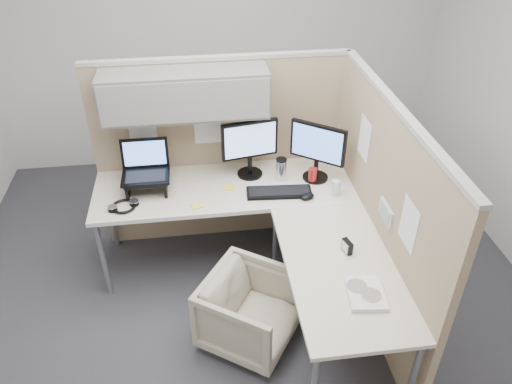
{
  "coord_description": "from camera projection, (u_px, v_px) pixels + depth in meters",
  "views": [
    {
      "loc": [
        -0.29,
        -2.65,
        2.87
      ],
      "look_at": [
        0.1,
        0.25,
        0.85
      ],
      "focal_mm": 35.0,
      "sensor_mm": 36.0,
      "label": 1
    }
  ],
  "objects": [
    {
      "name": "headphones",
      "position": [
        124.0,
        206.0,
        3.6
      ],
      "size": [
        0.23,
        0.23,
        0.03
      ],
      "rotation": [
        0.0,
        0.0,
        0.34
      ],
      "color": "black",
      "rests_on": "desk"
    },
    {
      "name": "desk",
      "position": [
        262.0,
        220.0,
        3.55
      ],
      "size": [
        2.0,
        1.98,
        0.73
      ],
      "color": "beige",
      "rests_on": "ground"
    },
    {
      "name": "soda_can_silver",
      "position": [
        313.0,
        175.0,
        3.85
      ],
      "size": [
        0.07,
        0.07,
        0.12
      ],
      "primitive_type": "cylinder",
      "color": "#B21E1E",
      "rests_on": "desk"
    },
    {
      "name": "monitor_left",
      "position": [
        250.0,
        144.0,
        3.81
      ],
      "size": [
        0.44,
        0.2,
        0.47
      ],
      "rotation": [
        0.0,
        0.0,
        0.18
      ],
      "color": "black",
      "rests_on": "desk"
    },
    {
      "name": "partition_right",
      "position": [
        378.0,
        213.0,
        3.41
      ],
      "size": [
        0.07,
        2.03,
        1.63
      ],
      "color": "tan",
      "rests_on": "ground"
    },
    {
      "name": "laptop_station",
      "position": [
        146.0,
        173.0,
        3.72
      ],
      "size": [
        0.35,
        0.3,
        0.37
      ],
      "color": "black",
      "rests_on": "desk"
    },
    {
      "name": "office_chair",
      "position": [
        250.0,
        308.0,
        3.38
      ],
      "size": [
        0.77,
        0.78,
        0.59
      ],
      "primitive_type": "imported",
      "rotation": [
        0.0,
        0.0,
        0.97
      ],
      "color": "#C0BC99",
      "rests_on": "ground"
    },
    {
      "name": "desk_clock",
      "position": [
        347.0,
        247.0,
        3.19
      ],
      "size": [
        0.06,
        0.09,
        0.09
      ],
      "rotation": [
        0.0,
        0.0,
        -1.29
      ],
      "color": "black",
      "rests_on": "desk"
    },
    {
      "name": "sticky_note_a",
      "position": [
        197.0,
        206.0,
        3.62
      ],
      "size": [
        0.09,
        0.09,
        0.01
      ],
      "primitive_type": "cube",
      "rotation": [
        0.0,
        0.0,
        0.29
      ],
      "color": "yellow",
      "rests_on": "desk"
    },
    {
      "name": "mouse",
      "position": [
        307.0,
        196.0,
        3.69
      ],
      "size": [
        0.13,
        0.11,
        0.04
      ],
      "primitive_type": "ellipsoid",
      "rotation": [
        0.0,
        0.0,
        0.36
      ],
      "color": "black",
      "rests_on": "desk"
    },
    {
      "name": "paper_stack",
      "position": [
        366.0,
        293.0,
        2.89
      ],
      "size": [
        0.24,
        0.29,
        0.03
      ],
      "rotation": [
        0.0,
        0.0,
        -0.11
      ],
      "color": "white",
      "rests_on": "desk"
    },
    {
      "name": "sticky_note_d",
      "position": [
        229.0,
        187.0,
        3.81
      ],
      "size": [
        0.09,
        0.09,
        0.01
      ],
      "primitive_type": "cube",
      "rotation": [
        0.0,
        0.0,
        -0.15
      ],
      "color": "yellow",
      "rests_on": "desk"
    },
    {
      "name": "monitor_right",
      "position": [
        317.0,
        148.0,
        3.77
      ],
      "size": [
        0.37,
        0.29,
        0.47
      ],
      "rotation": [
        0.0,
        0.0,
        -0.65
      ],
      "color": "black",
      "rests_on": "desk"
    },
    {
      "name": "partition_back",
      "position": [
        205.0,
        127.0,
        3.85
      ],
      "size": [
        2.0,
        0.36,
        1.63
      ],
      "color": "tan",
      "rests_on": "ground"
    },
    {
      "name": "ground",
      "position": [
        247.0,
        302.0,
        3.83
      ],
      "size": [
        4.5,
        4.5,
        0.0
      ],
      "primitive_type": "plane",
      "color": "#313135",
      "rests_on": "ground"
    },
    {
      "name": "keyboard",
      "position": [
        279.0,
        192.0,
        3.74
      ],
      "size": [
        0.5,
        0.2,
        0.02
      ],
      "primitive_type": "cube",
      "rotation": [
        0.0,
        0.0,
        -0.07
      ],
      "color": "black",
      "rests_on": "desk"
    },
    {
      "name": "soda_can_green",
      "position": [
        336.0,
        188.0,
        3.71
      ],
      "size": [
        0.07,
        0.07,
        0.12
      ],
      "primitive_type": "cylinder",
      "color": "silver",
      "rests_on": "desk"
    },
    {
      "name": "travel_mug",
      "position": [
        281.0,
        169.0,
        3.87
      ],
      "size": [
        0.09,
        0.09,
        0.18
      ],
      "color": "silver",
      "rests_on": "desk"
    }
  ]
}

